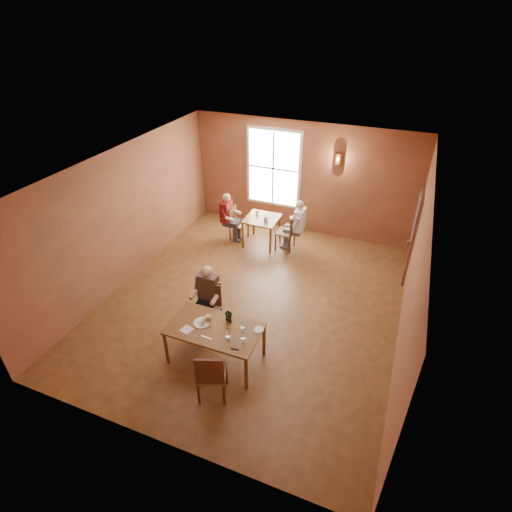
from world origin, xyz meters
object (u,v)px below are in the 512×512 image
at_px(main_table, 216,344).
at_px(diner_white, 287,226).
at_px(chair_diner_white, 285,231).
at_px(chair_empty, 212,372).
at_px(chair_diner_maroon, 239,223).
at_px(diner_main, 206,305).
at_px(chair_diner_main, 207,309).
at_px(diner_maroon, 238,218).
at_px(second_table, 262,231).

distance_m(main_table, diner_white, 4.13).
relative_size(main_table, chair_diner_white, 1.64).
distance_m(chair_empty, chair_diner_maroon, 5.10).
xyz_separation_m(diner_main, chair_diner_white, (0.43, 3.50, -0.14)).
xyz_separation_m(chair_diner_main, diner_maroon, (-0.90, 3.47, 0.14)).
height_order(chair_empty, second_table, chair_empty).
height_order(chair_empty, chair_diner_white, chair_empty).
relative_size(diner_main, diner_white, 0.97).
bearing_deg(chair_diner_maroon, chair_empty, 19.00).
distance_m(diner_main, diner_white, 3.54).
bearing_deg(main_table, chair_diner_main, 127.57).
bearing_deg(chair_empty, chair_diner_main, 100.03).
xyz_separation_m(chair_diner_main, second_table, (-0.22, 3.47, -0.12)).
bearing_deg(second_table, chair_diner_main, -86.43).
distance_m(diner_white, chair_diner_maroon, 1.34).
distance_m(chair_empty, second_table, 4.93).
distance_m(diner_main, chair_diner_maroon, 3.61).
relative_size(chair_diner_white, chair_diner_maroon, 1.06).
relative_size(diner_main, chair_diner_white, 1.30).
bearing_deg(second_table, main_table, -80.14).
distance_m(diner_main, chair_diner_white, 3.53).
distance_m(second_table, chair_diner_white, 0.66).
bearing_deg(chair_diner_maroon, second_table, 90.00).
relative_size(chair_empty, chair_diner_maroon, 1.10).
distance_m(chair_diner_main, second_table, 3.48).
height_order(chair_empty, diner_maroon, diner_maroon).
bearing_deg(diner_white, second_table, 90.00).
bearing_deg(chair_empty, chair_diner_maroon, 88.54).
height_order(main_table, chair_empty, chair_empty).
distance_m(chair_diner_maroon, diner_maroon, 0.17).
relative_size(second_table, chair_diner_maroon, 0.92).
relative_size(chair_empty, chair_diner_white, 1.04).
xyz_separation_m(chair_diner_main, chair_diner_white, (0.43, 3.47, 0.00)).
xyz_separation_m(second_table, chair_diner_white, (0.65, 0.00, 0.12)).
relative_size(chair_diner_main, diner_maroon, 0.78).
xyz_separation_m(chair_empty, second_table, (-1.01, 4.82, -0.13)).
bearing_deg(diner_main, chair_diner_white, -97.05).
bearing_deg(main_table, chair_diner_white, 90.93).
height_order(diner_main, chair_diner_maroon, diner_main).
xyz_separation_m(diner_main, diner_white, (0.46, 3.50, 0.02)).
bearing_deg(diner_white, diner_maroon, 90.00).
bearing_deg(chair_diner_maroon, diner_white, 90.00).
distance_m(chair_empty, diner_white, 4.84).
bearing_deg(chair_diner_white, chair_diner_maroon, 90.00).
relative_size(diner_main, chair_diner_maroon, 1.38).
xyz_separation_m(main_table, diner_main, (-0.50, 0.62, 0.26)).
height_order(second_table, diner_maroon, diner_maroon).
bearing_deg(diner_maroon, second_table, 90.00).
bearing_deg(chair_diner_main, diner_white, -97.59).
distance_m(main_table, chair_diner_white, 4.13).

